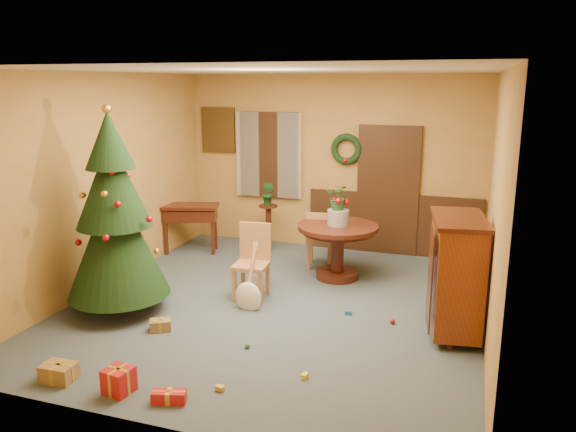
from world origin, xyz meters
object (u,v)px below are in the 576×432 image
at_px(dining_table, 338,241).
at_px(christmas_tree, 115,217).
at_px(chair_near, 253,258).
at_px(sideboard, 456,272).
at_px(writing_desk, 190,216).

distance_m(dining_table, christmas_tree, 3.10).
height_order(chair_near, sideboard, sideboard).
relative_size(chair_near, christmas_tree, 0.39).
distance_m(chair_near, writing_desk, 2.32).
relative_size(dining_table, writing_desk, 1.15).
xyz_separation_m(christmas_tree, writing_desk, (-0.36, 2.51, -0.60)).
bearing_deg(sideboard, writing_desk, 156.64).
xyz_separation_m(chair_near, sideboard, (2.55, -0.31, 0.20)).
bearing_deg(chair_near, dining_table, 50.46).
bearing_deg(sideboard, chair_near, 173.14).
relative_size(christmas_tree, sideboard, 1.87).
bearing_deg(chair_near, writing_desk, 138.35).
relative_size(chair_near, sideboard, 0.73).
distance_m(chair_near, sideboard, 2.57).
height_order(chair_near, christmas_tree, christmas_tree).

